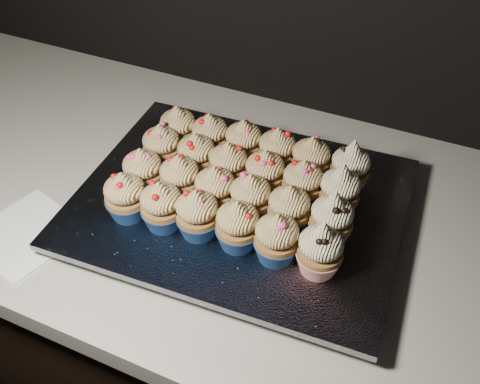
# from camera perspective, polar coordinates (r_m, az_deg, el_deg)

# --- Properties ---
(cabinet) EXTENTS (2.40, 0.60, 0.86)m
(cabinet) POSITION_cam_1_polar(r_m,az_deg,el_deg) (1.32, -9.56, -12.70)
(cabinet) COLOR black
(cabinet) RESTS_ON ground
(worktop) EXTENTS (2.44, 0.64, 0.04)m
(worktop) POSITION_cam_1_polar(r_m,az_deg,el_deg) (0.99, -12.55, 2.10)
(worktop) COLOR beige
(worktop) RESTS_ON cabinet
(napkin) EXTENTS (0.17, 0.17, 0.00)m
(napkin) POSITION_cam_1_polar(r_m,az_deg,el_deg) (0.89, -21.83, -4.13)
(napkin) COLOR white
(napkin) RESTS_ON worktop
(baking_tray) EXTENTS (0.48, 0.38, 0.02)m
(baking_tray) POSITION_cam_1_polar(r_m,az_deg,el_deg) (0.85, 0.00, -1.91)
(baking_tray) COLOR black
(baking_tray) RESTS_ON worktop
(foil_lining) EXTENTS (0.52, 0.42, 0.01)m
(foil_lining) POSITION_cam_1_polar(r_m,az_deg,el_deg) (0.84, 0.00, -1.09)
(foil_lining) COLOR silver
(foil_lining) RESTS_ON baking_tray
(cupcake_0) EXTENTS (0.06, 0.06, 0.08)m
(cupcake_0) POSITION_cam_1_polar(r_m,az_deg,el_deg) (0.80, -12.11, -0.44)
(cupcake_0) COLOR navy
(cupcake_0) RESTS_ON foil_lining
(cupcake_1) EXTENTS (0.06, 0.06, 0.08)m
(cupcake_1) POSITION_cam_1_polar(r_m,az_deg,el_deg) (0.78, -8.34, -1.48)
(cupcake_1) COLOR navy
(cupcake_1) RESTS_ON foil_lining
(cupcake_2) EXTENTS (0.06, 0.06, 0.08)m
(cupcake_2) POSITION_cam_1_polar(r_m,az_deg,el_deg) (0.76, -4.57, -2.35)
(cupcake_2) COLOR navy
(cupcake_2) RESTS_ON foil_lining
(cupcake_3) EXTENTS (0.06, 0.06, 0.08)m
(cupcake_3) POSITION_cam_1_polar(r_m,az_deg,el_deg) (0.74, -0.27, -3.57)
(cupcake_3) COLOR navy
(cupcake_3) RESTS_ON foil_lining
(cupcake_4) EXTENTS (0.06, 0.06, 0.08)m
(cupcake_4) POSITION_cam_1_polar(r_m,az_deg,el_deg) (0.73, 3.92, -4.96)
(cupcake_4) COLOR navy
(cupcake_4) RESTS_ON foil_lining
(cupcake_5) EXTENTS (0.06, 0.06, 0.10)m
(cupcake_5) POSITION_cam_1_polar(r_m,az_deg,el_deg) (0.72, 8.56, -6.09)
(cupcake_5) COLOR red
(cupcake_5) RESTS_ON foil_lining
(cupcake_6) EXTENTS (0.06, 0.06, 0.08)m
(cupcake_6) POSITION_cam_1_polar(r_m,az_deg,el_deg) (0.84, -10.28, 2.14)
(cupcake_6) COLOR navy
(cupcake_6) RESTS_ON foil_lining
(cupcake_7) EXTENTS (0.06, 0.06, 0.08)m
(cupcake_7) POSITION_cam_1_polar(r_m,az_deg,el_deg) (0.82, -6.41, 1.43)
(cupcake_7) COLOR navy
(cupcake_7) RESTS_ON foil_lining
(cupcake_8) EXTENTS (0.06, 0.06, 0.08)m
(cupcake_8) POSITION_cam_1_polar(r_m,az_deg,el_deg) (0.80, -2.66, 0.21)
(cupcake_8) COLOR navy
(cupcake_8) RESTS_ON foil_lining
(cupcake_9) EXTENTS (0.06, 0.06, 0.08)m
(cupcake_9) POSITION_cam_1_polar(r_m,az_deg,el_deg) (0.78, 1.12, -0.65)
(cupcake_9) COLOR navy
(cupcake_9) RESTS_ON foil_lining
(cupcake_10) EXTENTS (0.06, 0.06, 0.08)m
(cupcake_10) POSITION_cam_1_polar(r_m,az_deg,el_deg) (0.77, 5.22, -1.86)
(cupcake_10) COLOR navy
(cupcake_10) RESTS_ON foil_lining
(cupcake_11) EXTENTS (0.06, 0.06, 0.10)m
(cupcake_11) POSITION_cam_1_polar(r_m,az_deg,el_deg) (0.76, 9.73, -2.82)
(cupcake_11) COLOR red
(cupcake_11) RESTS_ON foil_lining
(cupcake_12) EXTENTS (0.06, 0.06, 0.08)m
(cupcake_12) POSITION_cam_1_polar(r_m,az_deg,el_deg) (0.88, -8.34, 4.74)
(cupcake_12) COLOR navy
(cupcake_12) RESTS_ON foil_lining
(cupcake_13) EXTENTS (0.06, 0.06, 0.08)m
(cupcake_13) POSITION_cam_1_polar(r_m,az_deg,el_deg) (0.86, -4.67, 3.86)
(cupcake_13) COLOR navy
(cupcake_13) RESTS_ON foil_lining
(cupcake_14) EXTENTS (0.06, 0.06, 0.08)m
(cupcake_14) POSITION_cam_1_polar(r_m,az_deg,el_deg) (0.84, -1.26, 2.83)
(cupcake_14) COLOR navy
(cupcake_14) RESTS_ON foil_lining
(cupcake_15) EXTENTS (0.06, 0.06, 0.08)m
(cupcake_15) POSITION_cam_1_polar(r_m,az_deg,el_deg) (0.82, 2.66, 2.01)
(cupcake_15) COLOR navy
(cupcake_15) RESTS_ON foil_lining
(cupcake_16) EXTENTS (0.06, 0.06, 0.08)m
(cupcake_16) POSITION_cam_1_polar(r_m,az_deg,el_deg) (0.81, 6.66, 0.91)
(cupcake_16) COLOR navy
(cupcake_16) RESTS_ON foil_lining
(cupcake_17) EXTENTS (0.06, 0.06, 0.10)m
(cupcake_17) POSITION_cam_1_polar(r_m,az_deg,el_deg) (0.80, 10.57, 0.16)
(cupcake_17) COLOR red
(cupcake_17) RESTS_ON foil_lining
(cupcake_18) EXTENTS (0.06, 0.06, 0.08)m
(cupcake_18) POSITION_cam_1_polar(r_m,az_deg,el_deg) (0.92, -6.58, 6.70)
(cupcake_18) COLOR navy
(cupcake_18) RESTS_ON foil_lining
(cupcake_19) EXTENTS (0.06, 0.06, 0.08)m
(cupcake_19) POSITION_cam_1_polar(r_m,az_deg,el_deg) (0.90, -3.22, 5.93)
(cupcake_19) COLOR navy
(cupcake_19) RESTS_ON foil_lining
(cupcake_20) EXTENTS (0.06, 0.06, 0.08)m
(cupcake_20) POSITION_cam_1_polar(r_m,az_deg,el_deg) (0.88, 0.37, 5.27)
(cupcake_20) COLOR navy
(cupcake_20) RESTS_ON foil_lining
(cupcake_21) EXTENTS (0.06, 0.06, 0.08)m
(cupcake_21) POSITION_cam_1_polar(r_m,az_deg,el_deg) (0.87, 3.98, 4.38)
(cupcake_21) COLOR navy
(cupcake_21) RESTS_ON foil_lining
(cupcake_22) EXTENTS (0.06, 0.06, 0.08)m
(cupcake_22) POSITION_cam_1_polar(r_m,az_deg,el_deg) (0.85, 7.53, 3.40)
(cupcake_22) COLOR navy
(cupcake_22) RESTS_ON foil_lining
(cupcake_23) EXTENTS (0.06, 0.06, 0.10)m
(cupcake_23) POSITION_cam_1_polar(r_m,az_deg,el_deg) (0.85, 11.66, 2.57)
(cupcake_23) COLOR red
(cupcake_23) RESTS_ON foil_lining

